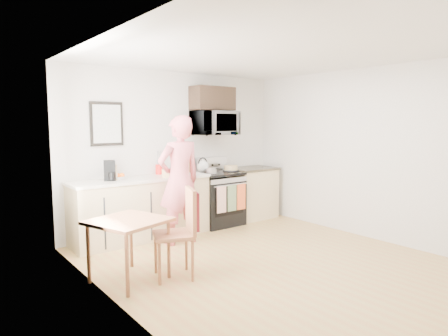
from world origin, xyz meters
TOP-DOWN VIEW (x-y plane):
  - floor at (0.00, 0.00)m, footprint 4.60×4.60m
  - back_wall at (0.00, 2.30)m, footprint 4.00×0.04m
  - left_wall at (-2.00, 0.00)m, footprint 0.04×4.60m
  - right_wall at (2.00, 0.00)m, footprint 0.04×4.60m
  - ceiling at (0.00, 0.00)m, footprint 4.00×4.60m
  - window at (-1.96, 0.80)m, footprint 0.06×1.40m
  - cabinet_left at (-0.80, 2.00)m, footprint 2.10×0.60m
  - countertop_left at (-0.80, 2.00)m, footprint 2.14×0.64m
  - cabinet_right at (1.43, 2.00)m, footprint 0.84×0.60m
  - countertop_right at (1.43, 2.00)m, footprint 0.88×0.64m
  - range at (0.63, 1.98)m, footprint 0.76×0.70m
  - microwave at (0.63, 2.08)m, footprint 0.76×0.51m
  - upper_cabinet at (0.63, 2.12)m, footprint 0.76×0.35m
  - wall_art at (-1.20, 2.28)m, footprint 0.50×0.04m
  - wall_trivet at (0.05, 2.28)m, footprint 0.20×0.02m
  - person at (-0.46, 1.45)m, footprint 0.68×0.45m
  - dining_table at (-1.65, 0.59)m, footprint 0.82×0.82m
  - chair at (-1.07, 0.32)m, footprint 0.60×0.56m
  - knife_block at (0.15, 2.17)m, footprint 0.17×0.19m
  - utensil_crock at (-0.37, 2.22)m, footprint 0.13×0.13m
  - fruit_bowl at (-1.14, 2.03)m, footprint 0.26×0.26m
  - milk_carton at (-1.21, 2.02)m, footprint 0.11×0.11m
  - coffee_maker at (-1.27, 2.05)m, footprint 0.22×0.26m
  - bread_bag at (-0.37, 1.78)m, footprint 0.37×0.31m
  - cake at (0.89, 1.94)m, footprint 0.29×0.29m
  - kettle at (0.37, 2.06)m, footprint 0.20×0.20m
  - pot at (0.43, 1.88)m, footprint 0.19×0.31m

SIDE VIEW (x-z plane):
  - floor at x=0.00m, z-range 0.00..0.00m
  - range at x=0.63m, z-range -0.14..1.02m
  - cabinet_left at x=-0.80m, z-range 0.00..0.90m
  - cabinet_right at x=1.43m, z-range 0.00..0.90m
  - dining_table at x=-1.65m, z-range 0.27..0.97m
  - chair at x=-1.07m, z-range 0.15..1.18m
  - countertop_left at x=-0.80m, z-range 0.90..0.94m
  - countertop_right at x=1.43m, z-range 0.90..0.94m
  - person at x=-0.46m, z-range 0.00..1.87m
  - cake at x=0.89m, z-range 0.92..1.02m
  - pot at x=0.43m, z-range 0.93..1.02m
  - fruit_bowl at x=-1.14m, z-range 0.93..1.03m
  - bread_bag at x=-0.37m, z-range 0.94..1.06m
  - kettle at x=0.37m, z-range 0.91..1.17m
  - milk_carton at x=-1.21m, z-range 0.94..1.16m
  - knife_block at x=0.15m, z-range 0.94..1.18m
  - coffee_maker at x=-1.27m, z-range 0.93..1.22m
  - utensil_crock at x=-0.37m, z-range 0.90..1.28m
  - back_wall at x=0.00m, z-range 0.00..2.60m
  - left_wall at x=-2.00m, z-range 0.00..2.60m
  - right_wall at x=2.00m, z-range 0.00..2.60m
  - wall_trivet at x=0.05m, z-range 1.20..1.40m
  - window at x=-1.96m, z-range 0.80..2.30m
  - wall_art at x=-1.20m, z-range 1.43..2.08m
  - microwave at x=0.63m, z-range 1.55..1.97m
  - upper_cabinet at x=0.63m, z-range 1.98..2.38m
  - ceiling at x=0.00m, z-range 2.58..2.62m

